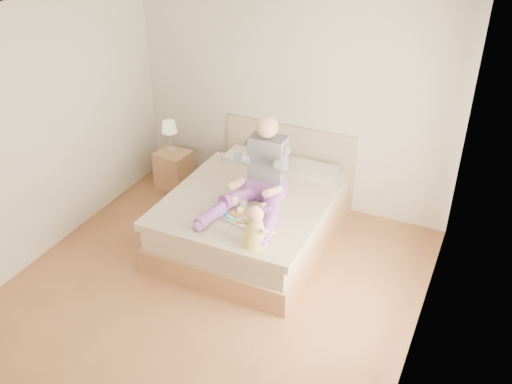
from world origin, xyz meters
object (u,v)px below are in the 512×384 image
at_px(adult, 260,179).
at_px(tray, 247,216).
at_px(nightstand, 174,170).
at_px(baby, 256,229).
at_px(bed, 256,213).

distance_m(adult, tray, 0.44).
height_order(nightstand, adult, adult).
xyz_separation_m(adult, baby, (0.28, -0.72, -0.11)).
xyz_separation_m(adult, tray, (0.01, -0.36, -0.25)).
distance_m(adult, baby, 0.78).
relative_size(nightstand, baby, 1.21).
height_order(adult, baby, adult).
bearing_deg(bed, baby, -64.92).
bearing_deg(tray, bed, 118.38).
bearing_deg(baby, bed, 132.02).
relative_size(adult, baby, 2.71).
distance_m(bed, tray, 0.65).
height_order(adult, tray, adult).
height_order(bed, adult, adult).
bearing_deg(nightstand, tray, -29.48).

